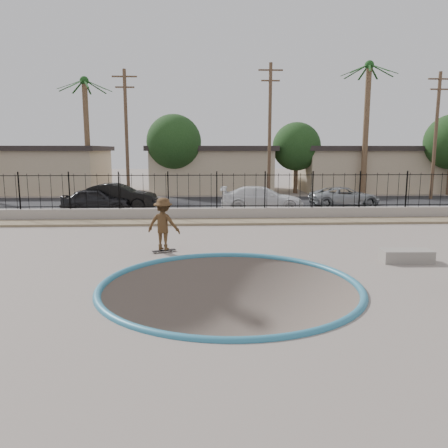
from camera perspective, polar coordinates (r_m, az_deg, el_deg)
name	(u,v)px	position (r m, az deg, el deg)	size (l,w,h in m)	color
ground	(216,234)	(24.63, -1.05, -1.30)	(120.00, 120.00, 2.20)	gray
bowl_pit	(230,286)	(11.75, 0.78, -8.11)	(6.84, 6.84, 1.80)	#50443D
coping_ring	(230,286)	(11.75, 0.78, -8.11)	(7.04, 7.04, 0.20)	teal
rock_strip	(218,222)	(21.67, -0.85, 0.29)	(42.00, 1.60, 0.11)	#907E5E
retaining_wall	(217,214)	(22.72, -0.94, 1.35)	(42.00, 0.45, 0.60)	gray
fence	(217,191)	(22.58, -0.95, 4.37)	(40.00, 0.04, 1.80)	black
street	(214,203)	(29.39, -1.34, 2.70)	(90.00, 8.00, 0.04)	black
house_west	(38,169)	(41.26, -23.16, 6.66)	(11.60, 8.60, 3.90)	tan
house_center	(211,168)	(38.71, -1.69, 7.28)	(10.60, 8.60, 3.90)	tan
house_east	(367,168)	(41.39, 18.23, 6.96)	(12.60, 8.60, 3.90)	tan
palm_mid	(86,110)	(37.48, -17.61, 13.98)	(2.30, 2.30, 9.30)	brown
palm_right	(367,101)	(36.64, 18.22, 15.06)	(2.30, 2.30, 10.30)	brown
utility_pole_left	(126,133)	(31.64, -12.62, 11.46)	(1.70, 0.24, 9.00)	#473323
utility_pole_mid	(270,130)	(31.55, 5.98, 12.11)	(1.70, 0.24, 9.50)	#473323
utility_pole_right	(436,134)	(35.37, 25.92, 10.53)	(1.70, 0.24, 9.00)	#473323
street_tree_left	(174,142)	(35.25, -6.57, 10.59)	(4.32, 4.32, 6.36)	#473323
street_tree_mid	(296,147)	(36.98, 9.44, 9.93)	(3.96, 3.96, 5.83)	#473323
skater	(163,227)	(15.47, -7.91, -0.34)	(1.19, 0.69, 1.84)	brown
skateboard	(164,251)	(15.64, -7.84, -3.46)	(0.86, 0.54, 0.07)	black
concrete_ledge	(406,256)	(15.34, 22.69, -3.85)	(1.60, 0.70, 0.40)	gray
car_a	(97,200)	(26.47, -16.30, 3.04)	(1.59, 3.95, 1.35)	black
car_b	(117,197)	(26.98, -13.75, 3.49)	(1.64, 4.71, 1.55)	black
car_c	(262,198)	(25.96, 4.99, 3.35)	(1.98, 4.88, 1.41)	white
car_d	(345,197)	(28.76, 15.51, 3.46)	(2.03, 4.41, 1.22)	#999EA1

